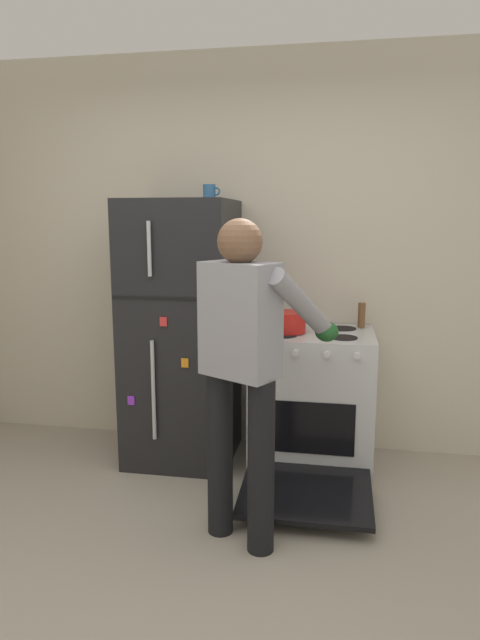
% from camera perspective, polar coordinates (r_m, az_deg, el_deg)
% --- Properties ---
extents(ground, '(8.00, 8.00, 0.00)m').
position_cam_1_polar(ground, '(2.53, -6.70, -28.76)').
color(ground, '#9E9384').
extents(kitchen_wall_back, '(6.00, 0.10, 2.70)m').
position_cam_1_polar(kitchen_wall_back, '(3.87, 1.24, 6.76)').
color(kitchen_wall_back, beige).
rests_on(kitchen_wall_back, ground).
extents(refrigerator, '(0.68, 0.72, 1.72)m').
position_cam_1_polar(refrigerator, '(3.66, -5.99, -1.27)').
color(refrigerator, black).
rests_on(refrigerator, ground).
extents(stove_range, '(0.76, 1.21, 0.90)m').
position_cam_1_polar(stove_range, '(3.61, 7.49, -8.38)').
color(stove_range, silver).
rests_on(stove_range, ground).
extents(person_cook, '(0.68, 0.76, 1.60)m').
position_cam_1_polar(person_cook, '(2.64, 0.59, -3.44)').
color(person_cook, black).
rests_on(person_cook, ground).
extents(red_pot, '(0.32, 0.22, 0.13)m').
position_cam_1_polar(red_pot, '(3.46, 5.02, -0.19)').
color(red_pot, red).
rests_on(red_pot, stove_range).
extents(coffee_mug, '(0.11, 0.08, 0.10)m').
position_cam_1_polar(coffee_mug, '(3.59, -3.17, 13.11)').
color(coffee_mug, '#2D6093').
rests_on(coffee_mug, refrigerator).
extents(pepper_mill, '(0.05, 0.05, 0.16)m').
position_cam_1_polar(pepper_mill, '(3.70, 12.50, 0.52)').
color(pepper_mill, brown).
rests_on(pepper_mill, stove_range).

